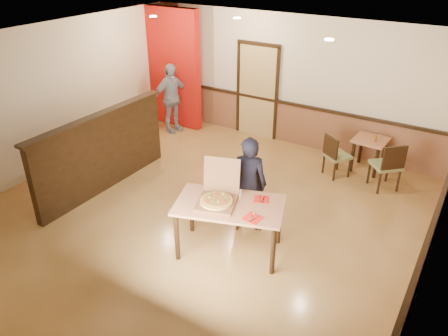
% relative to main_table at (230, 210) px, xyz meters
% --- Properties ---
extents(floor, '(7.00, 7.00, 0.00)m').
position_rel_main_table_xyz_m(floor, '(-0.93, 0.60, -0.71)').
color(floor, tan).
rests_on(floor, ground).
extents(ceiling, '(7.00, 7.00, 0.00)m').
position_rel_main_table_xyz_m(ceiling, '(-0.93, 0.60, 2.09)').
color(ceiling, black).
rests_on(ceiling, wall_back).
extents(wall_back, '(7.00, 0.00, 7.00)m').
position_rel_main_table_xyz_m(wall_back, '(-0.93, 4.10, 0.69)').
color(wall_back, beige).
rests_on(wall_back, floor).
extents(wall_left, '(0.00, 7.00, 7.00)m').
position_rel_main_table_xyz_m(wall_left, '(-4.43, 0.60, 0.69)').
color(wall_left, beige).
rests_on(wall_left, floor).
extents(wall_right, '(0.00, 7.00, 7.00)m').
position_rel_main_table_xyz_m(wall_right, '(2.57, 0.60, 0.69)').
color(wall_right, beige).
rests_on(wall_right, floor).
extents(wainscot_back, '(7.00, 0.04, 0.90)m').
position_rel_main_table_xyz_m(wainscot_back, '(-0.93, 4.07, -0.26)').
color(wainscot_back, brown).
rests_on(wainscot_back, floor).
extents(chair_rail_back, '(7.00, 0.06, 0.06)m').
position_rel_main_table_xyz_m(chair_rail_back, '(-0.93, 4.05, 0.21)').
color(chair_rail_back, black).
rests_on(chair_rail_back, wall_back).
extents(wainscot_right, '(0.04, 7.00, 0.90)m').
position_rel_main_table_xyz_m(wainscot_right, '(2.54, 0.60, -0.26)').
color(wainscot_right, brown).
rests_on(wainscot_right, floor).
extents(chair_rail_right, '(0.06, 7.00, 0.06)m').
position_rel_main_table_xyz_m(chair_rail_right, '(2.52, 0.60, 0.21)').
color(chair_rail_right, black).
rests_on(chair_rail_right, wall_right).
extents(back_door, '(0.90, 0.06, 2.10)m').
position_rel_main_table_xyz_m(back_door, '(-1.73, 4.06, 0.34)').
color(back_door, tan).
rests_on(back_door, wall_back).
extents(booth_partition, '(0.20, 3.10, 1.44)m').
position_rel_main_table_xyz_m(booth_partition, '(-2.93, 0.40, 0.03)').
color(booth_partition, black).
rests_on(booth_partition, floor).
extents(red_accent_panel, '(1.60, 0.20, 2.78)m').
position_rel_main_table_xyz_m(red_accent_panel, '(-3.83, 3.60, 0.69)').
color(red_accent_panel, '#B1130C').
rests_on(red_accent_panel, floor).
extents(spot_a, '(0.14, 0.14, 0.02)m').
position_rel_main_table_xyz_m(spot_a, '(-3.23, 2.40, 2.07)').
color(spot_a, '#FFEBB2').
rests_on(spot_a, ceiling).
extents(spot_b, '(0.14, 0.14, 0.02)m').
position_rel_main_table_xyz_m(spot_b, '(-1.73, 3.10, 2.07)').
color(spot_b, '#FFEBB2').
rests_on(spot_b, ceiling).
extents(spot_c, '(0.14, 0.14, 0.02)m').
position_rel_main_table_xyz_m(spot_c, '(0.47, 2.10, 2.07)').
color(spot_c, '#FFEBB2').
rests_on(spot_c, ceiling).
extents(main_table, '(1.73, 1.32, 0.82)m').
position_rel_main_table_xyz_m(main_table, '(0.00, 0.00, 0.00)').
color(main_table, '#AF704A').
rests_on(main_table, floor).
extents(diner_chair, '(0.62, 0.62, 0.92)m').
position_rel_main_table_xyz_m(diner_chair, '(-0.14, 0.82, -0.21)').
color(diner_chair, olive).
rests_on(diner_chair, floor).
extents(side_chair_left, '(0.59, 0.59, 0.85)m').
position_rel_main_table_xyz_m(side_chair_left, '(0.52, 3.05, -0.24)').
color(side_chair_left, olive).
rests_on(side_chair_left, floor).
extents(side_chair_right, '(0.66, 0.66, 0.94)m').
position_rel_main_table_xyz_m(side_chair_right, '(1.51, 3.05, -0.20)').
color(side_chair_right, olive).
rests_on(side_chair_right, floor).
extents(side_table, '(0.66, 0.66, 0.67)m').
position_rel_main_table_xyz_m(side_table, '(1.01, 3.65, -0.20)').
color(side_table, '#AF704A').
rests_on(side_table, floor).
extents(diner, '(0.66, 0.54, 1.57)m').
position_rel_main_table_xyz_m(diner, '(-0.08, 0.69, 0.08)').
color(diner, black).
rests_on(diner, floor).
extents(passerby, '(0.69, 1.04, 1.64)m').
position_rel_main_table_xyz_m(passerby, '(-3.54, 3.20, 0.11)').
color(passerby, gray).
rests_on(passerby, floor).
extents(pizza_box, '(0.70, 0.76, 0.56)m').
position_rel_main_table_xyz_m(pizza_box, '(-0.17, -0.05, 0.18)').
color(pizza_box, brown).
rests_on(pizza_box, main_table).
extents(pizza, '(0.52, 0.52, 0.03)m').
position_rel_main_table_xyz_m(pizza, '(-0.15, -0.11, 0.17)').
color(pizza, gold).
rests_on(pizza, pizza_box).
extents(napkin_near, '(0.25, 0.25, 0.01)m').
position_rel_main_table_xyz_m(napkin_near, '(0.45, -0.14, 0.11)').
color(napkin_near, red).
rests_on(napkin_near, main_table).
extents(napkin_far, '(0.28, 0.28, 0.01)m').
position_rel_main_table_xyz_m(napkin_far, '(0.33, 0.34, 0.11)').
color(napkin_far, red).
rests_on(napkin_far, main_table).
extents(condiment, '(0.06, 0.06, 0.14)m').
position_rel_main_table_xyz_m(condiment, '(1.10, 3.57, 0.03)').
color(condiment, '#8A5A19').
rests_on(condiment, side_table).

